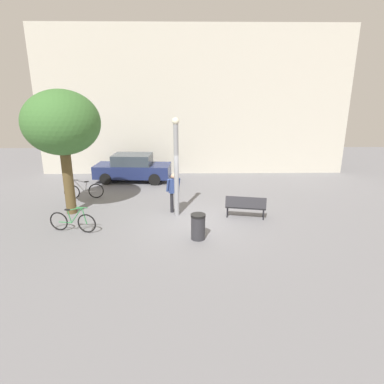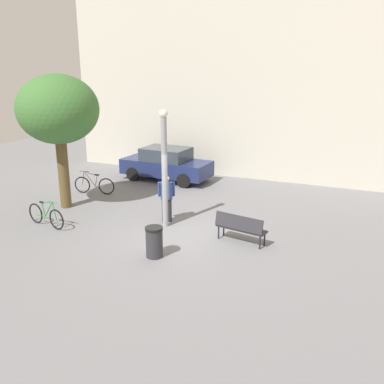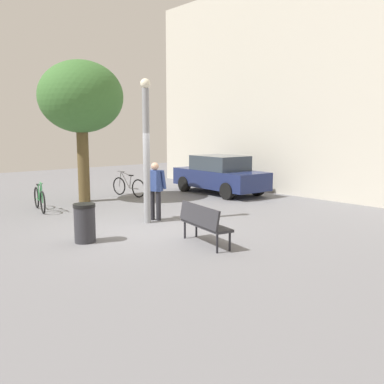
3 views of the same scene
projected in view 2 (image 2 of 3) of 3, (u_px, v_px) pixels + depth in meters
name	position (u px, v px, depth m)	size (l,w,h in m)	color
ground_plane	(178.00, 238.00, 13.81)	(36.00, 36.00, 0.00)	slate
building_facade	(257.00, 86.00, 20.50)	(18.64, 2.00, 8.59)	beige
lamppost	(164.00, 166.00, 14.19)	(0.28, 0.28, 3.96)	gray
person_by_lamppost	(167.00, 195.00, 14.91)	(0.63, 0.47, 1.67)	#232328
park_bench	(240.00, 226.00, 13.27)	(1.66, 0.78, 0.92)	#2D2D33
plaza_tree	(58.00, 111.00, 15.69)	(2.96, 2.96, 5.00)	brown
bicycle_silver	(94.00, 185.00, 18.33)	(1.79, 0.38, 0.97)	black
bicycle_green	(46.00, 216.00, 14.67)	(1.78, 0.41, 0.97)	black
parked_car_navy	(166.00, 164.00, 20.36)	(4.30, 2.02, 1.55)	navy
trash_bin	(154.00, 242.00, 12.34)	(0.51, 0.51, 0.90)	#2D2D33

